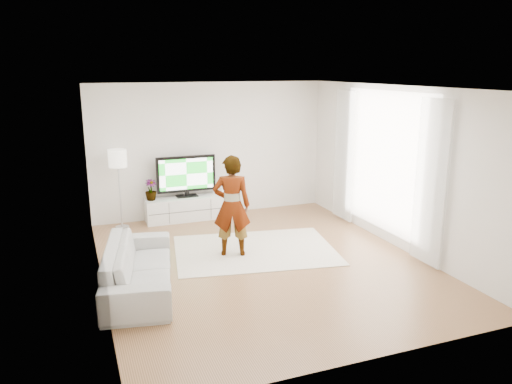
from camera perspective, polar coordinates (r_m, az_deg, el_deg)
name	(u,v)px	position (r m, az deg, el deg)	size (l,w,h in m)	color
floor	(263,263)	(8.20, 0.75, -8.06)	(6.00, 6.00, 0.00)	#A8744B
ceiling	(263,87)	(7.60, 0.82, 11.88)	(6.00, 6.00, 0.00)	white
wall_left	(96,193)	(7.27, -17.87, -0.06)	(0.02, 6.00, 2.80)	silver
wall_right	(397,168)	(8.99, 15.81, 2.70)	(0.02, 6.00, 2.80)	silver
wall_back	(211,150)	(10.58, -5.20, 4.83)	(5.00, 0.02, 2.80)	silver
wall_front	(371,239)	(5.21, 13.01, -5.23)	(5.00, 0.02, 2.80)	silver
window	(386,162)	(9.20, 14.63, 3.35)	(0.01, 2.60, 2.50)	white
curtain_near	(431,183)	(8.17, 19.34, 0.97)	(0.04, 0.70, 2.60)	white
curtain_far	(344,156)	(10.25, 10.06, 4.08)	(0.04, 0.70, 2.60)	white
media_console	(188,208)	(10.47, -7.82, -1.83)	(1.74, 0.49, 0.49)	white
television	(186,175)	(10.33, -7.98, 1.97)	(1.22, 0.24, 0.85)	black
game_console	(222,189)	(10.57, -3.87, 0.36)	(0.08, 0.16, 0.20)	white
potted_plant	(151,190)	(10.22, -11.93, 0.24)	(0.24, 0.24, 0.42)	#3F7238
rug	(255,250)	(8.71, -0.12, -6.65)	(2.72, 1.96, 0.01)	silver
player	(232,206)	(8.26, -2.79, -1.58)	(0.62, 0.41, 1.70)	#334772
sofa	(139,267)	(7.36, -13.25, -8.32)	(2.28, 0.89, 0.67)	#B8B8B3
floor_lamp	(118,162)	(9.96, -15.51, 3.33)	(0.35, 0.35, 1.56)	silver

